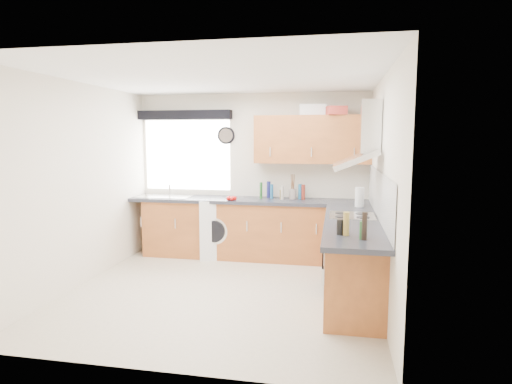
% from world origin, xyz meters
% --- Properties ---
extents(ground_plane, '(3.60, 3.60, 0.00)m').
position_xyz_m(ground_plane, '(0.00, 0.00, 0.00)').
color(ground_plane, beige).
extents(ceiling, '(3.60, 3.60, 0.02)m').
position_xyz_m(ceiling, '(0.00, 0.00, 2.50)').
color(ceiling, white).
rests_on(ceiling, wall_back).
extents(wall_back, '(3.60, 0.02, 2.50)m').
position_xyz_m(wall_back, '(0.00, 1.80, 1.25)').
color(wall_back, silver).
rests_on(wall_back, ground_plane).
extents(wall_front, '(3.60, 0.02, 2.50)m').
position_xyz_m(wall_front, '(0.00, -1.80, 1.25)').
color(wall_front, silver).
rests_on(wall_front, ground_plane).
extents(wall_left, '(0.02, 3.60, 2.50)m').
position_xyz_m(wall_left, '(-1.80, 0.00, 1.25)').
color(wall_left, silver).
rests_on(wall_left, ground_plane).
extents(wall_right, '(0.02, 3.60, 2.50)m').
position_xyz_m(wall_right, '(1.80, 0.00, 1.25)').
color(wall_right, silver).
rests_on(wall_right, ground_plane).
extents(window, '(1.40, 0.02, 1.10)m').
position_xyz_m(window, '(-1.05, 1.79, 1.55)').
color(window, white).
rests_on(window, wall_back).
extents(window_blind, '(1.50, 0.18, 0.14)m').
position_xyz_m(window_blind, '(-1.05, 1.70, 2.18)').
color(window_blind, black).
rests_on(window_blind, wall_back).
extents(splashback, '(0.01, 3.00, 0.54)m').
position_xyz_m(splashback, '(1.79, 0.30, 1.18)').
color(splashback, white).
rests_on(splashback, wall_right).
extents(base_cab_back, '(3.00, 0.58, 0.86)m').
position_xyz_m(base_cab_back, '(-0.10, 1.51, 0.43)').
color(base_cab_back, brown).
rests_on(base_cab_back, ground_plane).
extents(base_cab_corner, '(0.60, 0.60, 0.86)m').
position_xyz_m(base_cab_corner, '(1.50, 1.50, 0.43)').
color(base_cab_corner, brown).
rests_on(base_cab_corner, ground_plane).
extents(base_cab_right, '(0.58, 2.10, 0.86)m').
position_xyz_m(base_cab_right, '(1.51, 0.15, 0.43)').
color(base_cab_right, brown).
rests_on(base_cab_right, ground_plane).
extents(worktop_back, '(3.60, 0.62, 0.05)m').
position_xyz_m(worktop_back, '(0.00, 1.50, 0.89)').
color(worktop_back, '#22242C').
rests_on(worktop_back, base_cab_back).
extents(worktop_right, '(0.62, 2.42, 0.05)m').
position_xyz_m(worktop_right, '(1.50, 0.00, 0.89)').
color(worktop_right, '#22242C').
rests_on(worktop_right, base_cab_right).
extents(sink, '(0.84, 0.46, 0.10)m').
position_xyz_m(sink, '(-1.33, 1.50, 0.95)').
color(sink, silver).
rests_on(sink, worktop_back).
extents(oven, '(0.56, 0.58, 0.85)m').
position_xyz_m(oven, '(1.50, 0.30, 0.42)').
color(oven, black).
rests_on(oven, ground_plane).
extents(hob_plate, '(0.52, 0.52, 0.01)m').
position_xyz_m(hob_plate, '(1.50, 0.30, 0.92)').
color(hob_plate, silver).
rests_on(hob_plate, worktop_right).
extents(extractor_hood, '(0.52, 0.78, 0.66)m').
position_xyz_m(extractor_hood, '(1.60, 0.30, 1.77)').
color(extractor_hood, silver).
rests_on(extractor_hood, wall_right).
extents(upper_cabinets, '(1.70, 0.35, 0.70)m').
position_xyz_m(upper_cabinets, '(0.95, 1.62, 1.80)').
color(upper_cabinets, brown).
rests_on(upper_cabinets, wall_back).
extents(washing_machine, '(0.76, 0.75, 0.90)m').
position_xyz_m(washing_machine, '(-0.45, 1.52, 0.45)').
color(washing_machine, white).
rests_on(washing_machine, ground_plane).
extents(wall_clock, '(0.27, 0.04, 0.27)m').
position_xyz_m(wall_clock, '(-0.40, 1.76, 1.86)').
color(wall_clock, black).
rests_on(wall_clock, wall_back).
extents(casserole, '(0.42, 0.32, 0.16)m').
position_xyz_m(casserole, '(0.94, 1.72, 2.23)').
color(casserole, white).
rests_on(casserole, upper_cabinets).
extents(storage_box, '(0.31, 0.28, 0.12)m').
position_xyz_m(storage_box, '(1.29, 1.52, 2.21)').
color(storage_box, '#AE352B').
rests_on(storage_box, upper_cabinets).
extents(utensil_pot, '(0.13, 0.13, 0.15)m').
position_xyz_m(utensil_pot, '(0.67, 1.60, 0.99)').
color(utensil_pot, gray).
rests_on(utensil_pot, worktop_back).
extents(kitchen_roll, '(0.13, 0.13, 0.26)m').
position_xyz_m(kitchen_roll, '(1.62, 1.05, 1.04)').
color(kitchen_roll, white).
rests_on(kitchen_roll, worktop_right).
extents(tomato_cluster, '(0.14, 0.14, 0.06)m').
position_xyz_m(tomato_cluster, '(-0.20, 1.30, 0.94)').
color(tomato_cluster, '#BF0D0B').
rests_on(tomato_cluster, worktop_back).
extents(jar_0, '(0.06, 0.06, 0.25)m').
position_xyz_m(jar_0, '(0.29, 1.68, 1.04)').
color(jar_0, navy).
rests_on(jar_0, worktop_back).
extents(jar_1, '(0.05, 0.05, 0.20)m').
position_xyz_m(jar_1, '(0.52, 1.51, 1.01)').
color(jar_1, '#A19889').
rests_on(jar_1, worktop_back).
extents(jar_2, '(0.04, 0.04, 0.25)m').
position_xyz_m(jar_2, '(0.19, 1.58, 1.03)').
color(jar_2, '#1D5320').
rests_on(jar_2, worktop_back).
extents(jar_3, '(0.05, 0.05, 0.14)m').
position_xyz_m(jar_3, '(0.50, 1.55, 0.98)').
color(jar_3, brown).
rests_on(jar_3, worktop_back).
extents(jar_4, '(0.05, 0.05, 0.21)m').
position_xyz_m(jar_4, '(0.35, 1.61, 1.02)').
color(jar_4, '#1C5787').
rests_on(jar_4, worktop_back).
extents(jar_5, '(0.06, 0.06, 0.22)m').
position_xyz_m(jar_5, '(0.78, 1.62, 1.02)').
color(jar_5, '#1C5F8A').
rests_on(jar_5, worktop_back).
extents(jar_6, '(0.06, 0.06, 0.22)m').
position_xyz_m(jar_6, '(0.83, 1.57, 1.02)').
color(jar_6, maroon).
rests_on(jar_6, worktop_back).
extents(bottle_0, '(0.05, 0.05, 0.25)m').
position_xyz_m(bottle_0, '(1.57, -0.87, 1.04)').
color(bottle_0, black).
rests_on(bottle_0, worktop_right).
extents(bottle_1, '(0.07, 0.07, 0.16)m').
position_xyz_m(bottle_1, '(1.56, -0.83, 0.99)').
color(bottle_1, '#1C5020').
rests_on(bottle_1, worktop_right).
extents(bottle_2, '(0.07, 0.07, 0.15)m').
position_xyz_m(bottle_2, '(1.36, -0.69, 0.98)').
color(bottle_2, black).
rests_on(bottle_2, worktop_right).
extents(bottle_3, '(0.06, 0.06, 0.22)m').
position_xyz_m(bottle_3, '(1.41, -0.72, 1.02)').
color(bottle_3, '#A68839').
rests_on(bottle_3, worktop_right).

